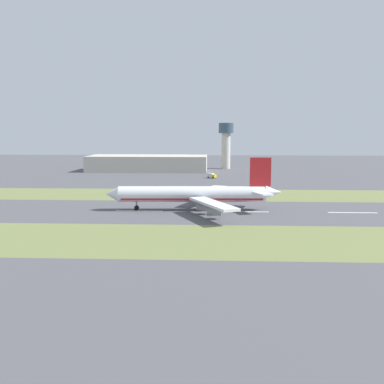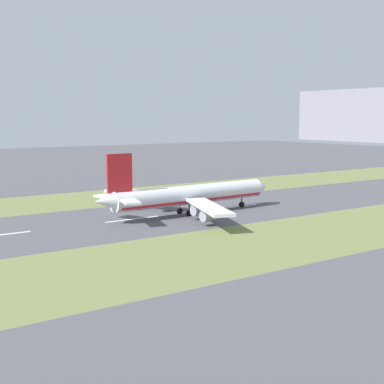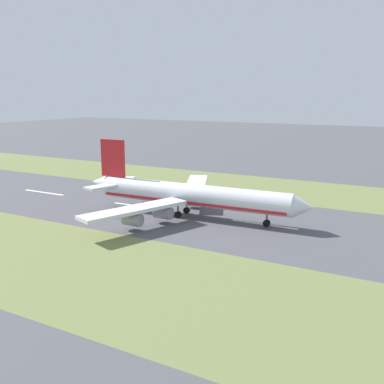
# 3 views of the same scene
# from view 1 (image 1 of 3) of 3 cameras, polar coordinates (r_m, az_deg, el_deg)

# --- Properties ---
(ground_plane) EXTENTS (800.00, 800.00, 0.00)m
(ground_plane) POSITION_cam_1_polar(r_m,az_deg,el_deg) (169.69, 1.22, -2.47)
(ground_plane) COLOR #4C4C51
(grass_median_west) EXTENTS (40.00, 600.00, 0.01)m
(grass_median_west) POSITION_cam_1_polar(r_m,az_deg,el_deg) (125.67, 0.64, -6.10)
(grass_median_west) COLOR olive
(grass_median_west) RESTS_ON ground
(grass_median_east) EXTENTS (40.00, 600.00, 0.01)m
(grass_median_east) POSITION_cam_1_polar(r_m,az_deg,el_deg) (214.11, 1.56, -0.34)
(grass_median_east) COLOR olive
(grass_median_east) RESTS_ON ground
(centreline_dash_near) EXTENTS (1.20, 18.00, 0.01)m
(centreline_dash_near) POSITION_cam_1_polar(r_m,az_deg,el_deg) (177.30, 19.73, -2.48)
(centreline_dash_near) COLOR silver
(centreline_dash_near) RESTS_ON ground
(centreline_dash_mid) EXTENTS (1.20, 18.00, 0.01)m
(centreline_dash_mid) POSITION_cam_1_polar(r_m,az_deg,el_deg) (170.02, 6.71, -2.50)
(centreline_dash_mid) COLOR silver
(centreline_dash_mid) RESTS_ON ground
(centreline_dash_far) EXTENTS (1.20, 18.00, 0.01)m
(centreline_dash_far) POSITION_cam_1_polar(r_m,az_deg,el_deg) (171.98, -6.72, -2.38)
(centreline_dash_far) COLOR silver
(centreline_dash_far) RESTS_ON ground
(airplane_main_jet) EXTENTS (64.06, 67.19, 20.20)m
(airplane_main_jet) POSITION_cam_1_polar(r_m,az_deg,el_deg) (171.43, 0.64, -0.32)
(airplane_main_jet) COLOR silver
(airplane_main_jet) RESTS_ON ground
(terminal_building) EXTENTS (36.00, 89.36, 11.68)m
(terminal_building) POSITION_cam_1_polar(r_m,az_deg,el_deg) (344.27, -5.61, 3.66)
(terminal_building) COLOR #BCB7A8
(terminal_building) RESTS_ON ground
(control_tower) EXTENTS (12.00, 12.00, 36.58)m
(control_tower) POSITION_cam_1_polar(r_m,az_deg,el_deg) (363.00, 4.34, 6.52)
(control_tower) COLOR #BCB7A8
(control_tower) RESTS_ON ground
(service_truck) EXTENTS (5.59, 5.98, 3.10)m
(service_truck) POSITION_cam_1_polar(r_m,az_deg,el_deg) (289.91, 2.52, 2.10)
(service_truck) COLOR gold
(service_truck) RESTS_ON ground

